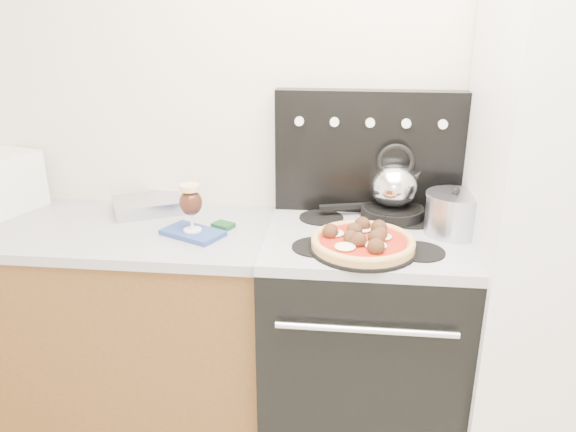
# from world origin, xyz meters

# --- Properties ---
(room_shell) EXTENTS (3.52, 3.01, 2.52)m
(room_shell) POSITION_xyz_m (0.00, 0.29, 1.25)
(room_shell) COLOR beige
(room_shell) RESTS_ON ground
(base_cabinet) EXTENTS (1.45, 0.60, 0.86)m
(base_cabinet) POSITION_xyz_m (-1.02, 1.20, 0.43)
(base_cabinet) COLOR brown
(base_cabinet) RESTS_ON ground
(countertop) EXTENTS (1.48, 0.63, 0.04)m
(countertop) POSITION_xyz_m (-1.02, 1.20, 0.88)
(countertop) COLOR #9F9FA5
(countertop) RESTS_ON base_cabinet
(stove_body) EXTENTS (0.76, 0.65, 0.88)m
(stove_body) POSITION_xyz_m (0.08, 1.18, 0.44)
(stove_body) COLOR black
(stove_body) RESTS_ON ground
(cooktop) EXTENTS (0.76, 0.65, 0.04)m
(cooktop) POSITION_xyz_m (0.08, 1.18, 0.90)
(cooktop) COLOR #ADADB2
(cooktop) RESTS_ON stove_body
(backguard) EXTENTS (0.76, 0.08, 0.50)m
(backguard) POSITION_xyz_m (0.08, 1.45, 1.17)
(backguard) COLOR black
(backguard) RESTS_ON cooktop
(fridge) EXTENTS (0.64, 0.68, 1.90)m
(fridge) POSITION_xyz_m (0.78, 1.15, 0.95)
(fridge) COLOR silver
(fridge) RESTS_ON ground
(foil_sheet) EXTENTS (0.35, 0.31, 0.06)m
(foil_sheet) POSITION_xyz_m (-0.85, 1.38, 0.93)
(foil_sheet) COLOR silver
(foil_sheet) RESTS_ON countertop
(oven_mitt) EXTENTS (0.27, 0.22, 0.02)m
(oven_mitt) POSITION_xyz_m (-0.59, 1.14, 0.91)
(oven_mitt) COLOR navy
(oven_mitt) RESTS_ON countertop
(beer_glass) EXTENTS (0.10, 0.10, 0.19)m
(beer_glass) POSITION_xyz_m (-0.59, 1.14, 1.01)
(beer_glass) COLOR #33170F
(beer_glass) RESTS_ON oven_mitt
(pizza_pan) EXTENTS (0.40, 0.40, 0.01)m
(pizza_pan) POSITION_xyz_m (0.06, 1.03, 0.93)
(pizza_pan) COLOR black
(pizza_pan) RESTS_ON cooktop
(pizza) EXTENTS (0.42, 0.42, 0.05)m
(pizza) POSITION_xyz_m (0.06, 1.03, 0.96)
(pizza) COLOR tan
(pizza) RESTS_ON pizza_pan
(skillet) EXTENTS (0.31, 0.31, 0.05)m
(skillet) POSITION_xyz_m (0.19, 1.37, 0.94)
(skillet) COLOR black
(skillet) RESTS_ON cooktop
(tea_kettle) EXTENTS (0.21, 0.21, 0.22)m
(tea_kettle) POSITION_xyz_m (0.19, 1.37, 1.07)
(tea_kettle) COLOR silver
(tea_kettle) RESTS_ON skillet
(stock_pot) EXTENTS (0.23, 0.23, 0.15)m
(stock_pot) POSITION_xyz_m (0.40, 1.22, 0.99)
(stock_pot) COLOR #B6B8C7
(stock_pot) RESTS_ON cooktop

